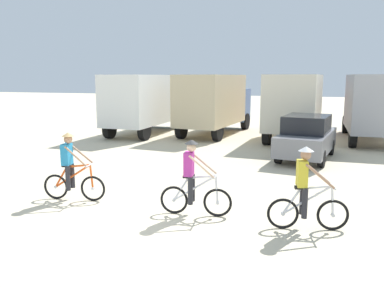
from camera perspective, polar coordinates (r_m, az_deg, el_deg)
ground_plane at (r=9.12m, az=-11.61°, el=-11.36°), size 120.00×120.00×0.00m
box_truck_white_box at (r=22.69m, az=-6.83°, el=6.21°), size 2.52×6.80×3.35m
box_truck_tan_camper at (r=22.34m, az=3.32°, el=6.21°), size 3.05×6.96×3.35m
box_truck_cream_rv at (r=21.21m, az=14.79°, el=5.72°), size 2.77×6.88×3.35m
box_truck_grey_hauler at (r=21.84m, az=24.74°, el=5.25°), size 2.43×6.76×3.35m
sedan_parked at (r=16.21m, az=16.30°, el=0.96°), size 2.36×4.41×1.76m
cyclist_orange_shirt at (r=10.86m, az=-17.13°, el=-3.49°), size 1.72×0.53×1.82m
cyclist_cowboy_hat at (r=9.26m, az=0.17°, el=-5.31°), size 1.73×0.52×1.82m
cyclist_near_camera at (r=8.74m, az=16.21°, el=-6.64°), size 1.70×0.58×1.82m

